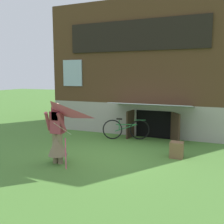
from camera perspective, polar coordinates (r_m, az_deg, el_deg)
ground_plane at (r=7.68m, az=-2.08°, el=-10.02°), size 60.00×60.00×0.00m
log_house at (r=12.32m, az=8.42°, el=9.22°), size 7.46×5.74×5.29m
person at (r=7.16m, az=-12.00°, el=-5.70°), size 0.61×0.53×1.66m
kite at (r=6.37m, az=-13.36°, el=-1.83°), size 1.18×1.29×1.60m
bicycle_green at (r=9.70m, az=3.09°, el=-3.82°), size 1.67×0.64×0.80m
wooden_crate at (r=7.82m, az=14.08°, el=-8.12°), size 0.38×0.32×0.47m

